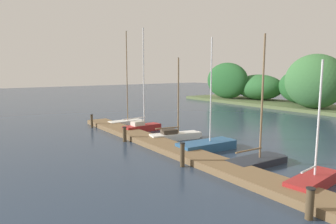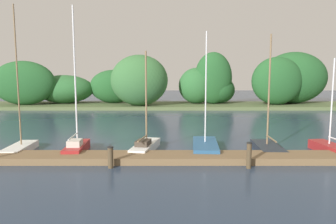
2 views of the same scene
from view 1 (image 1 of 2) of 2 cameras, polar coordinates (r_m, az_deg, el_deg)
dock_pier at (r=16.50m, az=6.38°, el=-8.85°), size 29.73×1.80×0.35m
sailboat_0 at (r=27.57m, az=-7.76°, el=-1.66°), size 1.14×3.27×8.31m
sailboat_1 at (r=24.53m, az=-4.81°, el=-2.60°), size 1.11×3.52×8.19m
sailboat_2 at (r=21.63m, az=1.52°, el=-4.25°), size 1.64×3.93×5.78m
sailboat_3 at (r=19.02m, az=7.68°, el=-6.17°), size 1.66×4.08×6.87m
sailboat_4 at (r=16.72m, az=16.72°, el=-8.46°), size 1.49×3.61×6.73m
sailboat_5 at (r=14.45m, az=25.80°, el=-11.50°), size 1.34×3.47×5.35m
mooring_piling_0 at (r=26.76m, az=-14.21°, el=-1.64°), size 0.24×0.24×1.15m
mooring_piling_1 at (r=21.10m, az=-8.21°, el=-4.17°), size 0.30×0.30×1.04m
mooring_piling_2 at (r=15.58m, az=2.73°, el=-8.05°), size 0.26×0.26×1.26m
mooring_piling_3 at (r=11.43m, az=25.22°, el=-15.37°), size 0.30×0.30×1.09m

